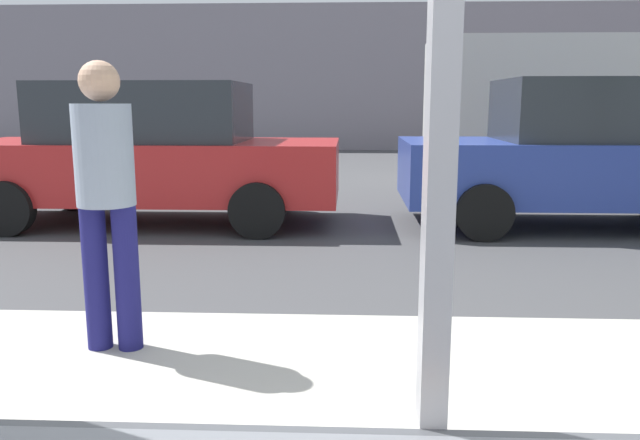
# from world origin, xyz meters

# --- Properties ---
(ground_plane) EXTENTS (60.00, 60.00, 0.00)m
(ground_plane) POSITION_xyz_m (0.00, 8.00, 0.00)
(ground_plane) COLOR #424244
(sidewalk_strip) EXTENTS (16.00, 2.80, 0.11)m
(sidewalk_strip) POSITION_xyz_m (0.00, 1.60, 0.05)
(sidewalk_strip) COLOR #B2ADA3
(sidewalk_strip) RESTS_ON ground
(building_facade_far) EXTENTS (28.00, 1.20, 4.58)m
(building_facade_far) POSITION_xyz_m (0.00, 19.97, 2.29)
(building_facade_far) COLOR gray
(building_facade_far) RESTS_ON ground
(parked_car_red) EXTENTS (4.67, 1.96, 1.76)m
(parked_car_red) POSITION_xyz_m (-2.64, 6.76, 0.89)
(parked_car_red) COLOR red
(parked_car_red) RESTS_ON ground
(parked_car_blue) EXTENTS (4.33, 1.99, 1.79)m
(parked_car_blue) POSITION_xyz_m (2.73, 6.76, 0.90)
(parked_car_blue) COLOR #283D93
(parked_car_blue) RESTS_ON ground
(box_truck) EXTENTS (6.47, 2.44, 2.73)m
(box_truck) POSITION_xyz_m (4.59, 11.72, 1.52)
(box_truck) COLOR beige
(box_truck) RESTS_ON ground
(pedestrian) EXTENTS (0.32, 0.32, 1.63)m
(pedestrian) POSITION_xyz_m (-1.51, 2.37, 1.04)
(pedestrian) COLOR navy
(pedestrian) RESTS_ON sidewalk_strip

